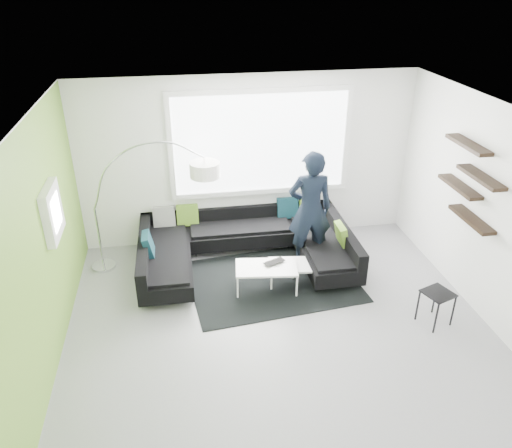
{
  "coord_description": "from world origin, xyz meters",
  "views": [
    {
      "loc": [
        -1.17,
        -5.13,
        4.25
      ],
      "look_at": [
        -0.14,
        0.9,
        1.06
      ],
      "focal_mm": 35.0,
      "sensor_mm": 36.0,
      "label": 1
    }
  ],
  "objects": [
    {
      "name": "room_shell",
      "position": [
        0.04,
        0.21,
        1.81
      ],
      "size": [
        5.54,
        5.04,
        2.82
      ],
      "color": "white",
      "rests_on": "ground"
    },
    {
      "name": "sectional_sofa",
      "position": [
        -0.2,
        1.55,
        0.31
      ],
      "size": [
        3.27,
        2.04,
        0.7
      ],
      "rotation": [
        0.0,
        0.0,
        -0.01
      ],
      "color": "black",
      "rests_on": "ground"
    },
    {
      "name": "person",
      "position": [
        0.8,
        1.5,
        0.93
      ],
      "size": [
        0.74,
        0.53,
        1.86
      ],
      "primitive_type": "imported",
      "rotation": [
        0.0,
        0.0,
        3.08
      ],
      "color": "black",
      "rests_on": "ground"
    },
    {
      "name": "ground",
      "position": [
        0.0,
        0.0,
        0.0
      ],
      "size": [
        5.5,
        5.5,
        0.0
      ],
      "primitive_type": "plane",
      "color": "gray",
      "rests_on": "ground"
    },
    {
      "name": "arc_lamp",
      "position": [
        -2.42,
        1.86,
        1.02
      ],
      "size": [
        2.02,
        1.04,
        2.05
      ],
      "primitive_type": null,
      "rotation": [
        0.0,
        0.0,
        -0.17
      ],
      "color": "white",
      "rests_on": "ground"
    },
    {
      "name": "laptop",
      "position": [
        0.15,
        0.9,
        0.39
      ],
      "size": [
        0.48,
        0.45,
        0.03
      ],
      "primitive_type": "imported",
      "rotation": [
        0.0,
        0.0,
        0.41
      ],
      "color": "black",
      "rests_on": "coffee_table"
    },
    {
      "name": "rug",
      "position": [
        0.13,
        1.02,
        0.01
      ],
      "size": [
        2.62,
        2.02,
        0.01
      ],
      "primitive_type": "cube",
      "rotation": [
        0.0,
        0.0,
        0.1
      ],
      "color": "black",
      "rests_on": "ground"
    },
    {
      "name": "side_table",
      "position": [
        2.05,
        -0.29,
        0.24
      ],
      "size": [
        0.45,
        0.45,
        0.48
      ],
      "primitive_type": "cube",
      "rotation": [
        0.0,
        0.0,
        0.35
      ],
      "color": "black",
      "rests_on": "ground"
    },
    {
      "name": "coffee_table",
      "position": [
        0.22,
        0.9,
        0.19
      ],
      "size": [
        1.22,
        0.8,
        0.37
      ],
      "primitive_type": "cube",
      "rotation": [
        0.0,
        0.0,
        -0.13
      ],
      "color": "white",
      "rests_on": "ground"
    }
  ]
}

